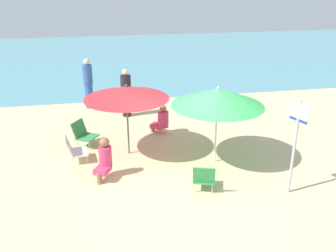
{
  "coord_description": "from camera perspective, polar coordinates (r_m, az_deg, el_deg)",
  "views": [
    {
      "loc": [
        -1.77,
        -7.3,
        4.24
      ],
      "look_at": [
        -0.12,
        1.29,
        0.7
      ],
      "focal_mm": 39.8,
      "sensor_mm": 36.0,
      "label": 1
    }
  ],
  "objects": [
    {
      "name": "sea_water",
      "position": [
        21.56,
        -6.07,
        10.58
      ],
      "size": [
        40.0,
        16.0,
        0.01
      ],
      "primitive_type": "cube",
      "color": "#5693A3",
      "rests_on": "ground_plane"
    },
    {
      "name": "person_a",
      "position": [
        12.95,
        -12.12,
        6.41
      ],
      "size": [
        0.31,
        0.31,
        1.7
      ],
      "rotation": [
        0.0,
        0.0,
        3.65
      ],
      "color": "#2D519E",
      "rests_on": "ground_plane"
    },
    {
      "name": "person_d",
      "position": [
        8.4,
        -9.72,
        -4.86
      ],
      "size": [
        0.44,
        0.53,
        0.95
      ],
      "rotation": [
        0.0,
        0.0,
        4.23
      ],
      "color": "#DB3866",
      "rests_on": "ground_plane"
    },
    {
      "name": "ground_plane",
      "position": [
        8.63,
        2.42,
        -7.42
      ],
      "size": [
        40.0,
        40.0,
        0.0
      ],
      "primitive_type": "plane",
      "color": "#D3BC8C"
    },
    {
      "name": "umbrella_red",
      "position": [
        9.05,
        -6.38,
        5.11
      ],
      "size": [
        2.08,
        2.08,
        1.83
      ],
      "color": "#4C4C51",
      "rests_on": "ground_plane"
    },
    {
      "name": "beach_chair_a",
      "position": [
        10.16,
        -12.83,
        -1.07
      ],
      "size": [
        0.75,
        0.74,
        0.67
      ],
      "rotation": [
        0.0,
        0.0,
        -0.55
      ],
      "color": "#33934C",
      "rests_on": "ground_plane"
    },
    {
      "name": "umbrella_green",
      "position": [
        8.63,
        7.63,
        4.39
      ],
      "size": [
        2.16,
        2.16,
        1.91
      ],
      "color": "silver",
      "rests_on": "ground_plane"
    },
    {
      "name": "warning_sign",
      "position": [
        7.8,
        19.01,
        -1.39
      ],
      "size": [
        0.17,
        0.4,
        2.03
      ],
      "rotation": [
        0.0,
        0.0,
        0.35
      ],
      "color": "#ADADB2",
      "rests_on": "ground_plane"
    },
    {
      "name": "beach_chair_b",
      "position": [
        9.35,
        -14.25,
        -3.39
      ],
      "size": [
        0.58,
        0.58,
        0.66
      ],
      "rotation": [
        0.0,
        0.0,
        0.1
      ],
      "color": "white",
      "rests_on": "ground_plane"
    },
    {
      "name": "person_c",
      "position": [
        10.62,
        -1.0,
        0.97
      ],
      "size": [
        0.54,
        0.49,
        0.88
      ],
      "rotation": [
        0.0,
        0.0,
        2.52
      ],
      "color": "#DB3866",
      "rests_on": "ground_plane"
    },
    {
      "name": "person_b",
      "position": [
        11.97,
        -6.43,
        5.04
      ],
      "size": [
        0.33,
        0.33,
        1.54
      ],
      "rotation": [
        0.0,
        0.0,
        4.87
      ],
      "color": "black",
      "rests_on": "ground_plane"
    },
    {
      "name": "beach_chair_c",
      "position": [
        7.88,
        5.55,
        -7.81
      ],
      "size": [
        0.61,
        0.69,
        0.67
      ],
      "rotation": [
        0.0,
        0.0,
        1.25
      ],
      "color": "#33934C",
      "rests_on": "ground_plane"
    }
  ]
}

